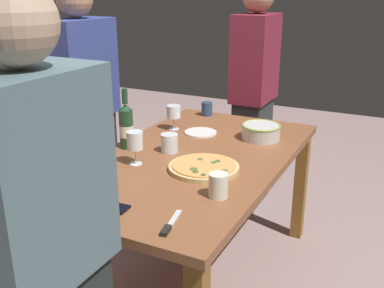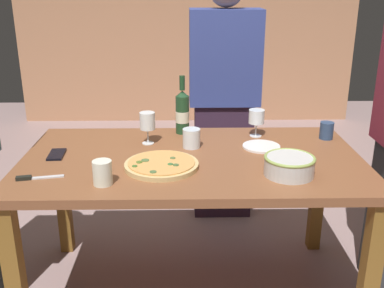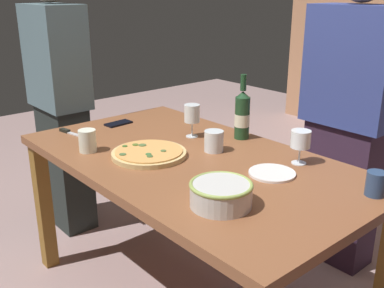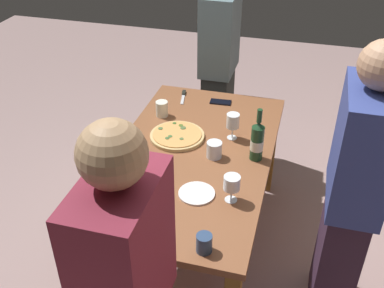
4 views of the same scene
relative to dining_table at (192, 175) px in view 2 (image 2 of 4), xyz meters
The scene contains 14 objects.
dining_table is the anchor object (origin of this frame).
brick_wall_back 3.27m from the dining_table, 90.00° to the left, with size 3.76×0.16×2.70m, color tan.
pizza 0.22m from the dining_table, 136.43° to the right, with size 0.33×0.33×0.03m.
serving_bowl 0.49m from the dining_table, 28.63° to the right, with size 0.22×0.22×0.08m.
wine_bottle 0.42m from the dining_table, 97.15° to the left, with size 0.07×0.07×0.32m.
wine_glass_near_pizza 0.50m from the dining_table, 40.57° to the left, with size 0.08×0.08×0.15m.
wine_glass_by_bottle 0.36m from the dining_table, 139.23° to the left, with size 0.08×0.08×0.16m.
cup_amber 0.19m from the dining_table, 89.66° to the left, with size 0.09×0.09×0.10m, color white.
cup_ceramic 0.50m from the dining_table, 140.40° to the right, with size 0.08×0.08×0.10m, color white.
cup_spare 0.77m from the dining_table, 19.37° to the left, with size 0.07×0.07×0.09m, color navy.
side_plate 0.38m from the dining_table, 19.06° to the left, with size 0.19×0.19×0.01m, color white.
cell_phone 0.65m from the dining_table, behind, with size 0.07×0.14×0.01m, color black.
pizza_knife 0.72m from the dining_table, 159.73° to the right, with size 0.19×0.06×0.02m.
person_guest_left 0.91m from the dining_table, 75.50° to the left, with size 0.45×0.24×1.60m.
Camera 2 is at (-0.04, -2.00, 1.52)m, focal length 42.35 mm.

